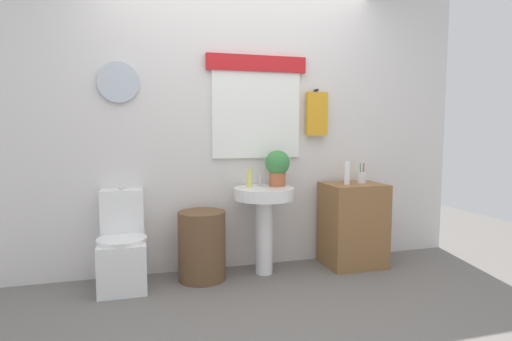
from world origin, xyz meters
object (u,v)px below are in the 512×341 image
Objects in this scene: toilet at (123,250)px; laundry_hamper at (202,246)px; soap_bottle at (249,178)px; toothbrush_cup at (362,177)px; pedestal_sink at (264,209)px; potted_plant at (277,166)px; lotion_bottle at (347,173)px; wooden_cabinet at (353,224)px.

toilet is 1.35× the size of laundry_hamper.
soap_bottle reaches higher than laundry_hamper.
pedestal_sink is at bearing -178.80° from toothbrush_cup.
potted_plant is 0.64m from lotion_bottle.
toothbrush_cup is at bearing -2.83° from potted_plant.
toilet is 2.19m from toothbrush_cup.
lotion_bottle reaches higher than toilet.
toilet is at bearing 176.56° from laundry_hamper.
soap_bottle is 0.28m from potted_plant.
laundry_hamper is 0.76× the size of pedestal_sink.
potted_plant is (0.26, 0.01, 0.10)m from soap_bottle.
laundry_hamper is at bearing -173.25° from soap_bottle.
pedestal_sink is (1.17, -0.04, 0.28)m from toilet.
pedestal_sink is 0.88m from wooden_cabinet.
wooden_cabinet is at bearing -2.93° from soap_bottle.
laundry_hamper is at bearing -3.44° from toilet.
wooden_cabinet is 0.50m from lotion_bottle.
toilet is 3.73× the size of lotion_bottle.
potted_plant is at bearing 5.02° from laundry_hamper.
soap_bottle reaches higher than pedestal_sink.
lotion_bottle is (1.94, -0.08, 0.57)m from toilet.
soap_bottle is (1.05, 0.01, 0.54)m from toilet.
wooden_cabinet is 4.11× the size of toothbrush_cup.
pedestal_sink is 0.82m from lotion_bottle.
soap_bottle reaches higher than wooden_cabinet.
laundry_hamper is 0.69m from soap_bottle.
lotion_bottle is at bearing -9.07° from potted_plant.
potted_plant is 0.82m from toothbrush_cup.
potted_plant is (0.14, 0.06, 0.36)m from pedestal_sink.
wooden_cabinet is (2.03, -0.04, 0.09)m from toilet.
toilet is 1.03× the size of pedestal_sink.
lotion_bottle reaches higher than laundry_hamper.
soap_bottle is at bearing 178.39° from toothbrush_cup.
lotion_bottle is 0.20m from toothbrush_cup.
toothbrush_cup is (0.18, 0.06, -0.05)m from lotion_bottle.
wooden_cabinet is 1.08m from soap_bottle.
toilet is 4.22× the size of toothbrush_cup.
pedestal_sink is at bearing 180.00° from wooden_cabinet.
toilet reaches higher than wooden_cabinet.
wooden_cabinet is 0.91m from potted_plant.
toothbrush_cup is (1.49, 0.02, 0.52)m from laundry_hamper.
soap_bottle is 1.07m from toothbrush_cup.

